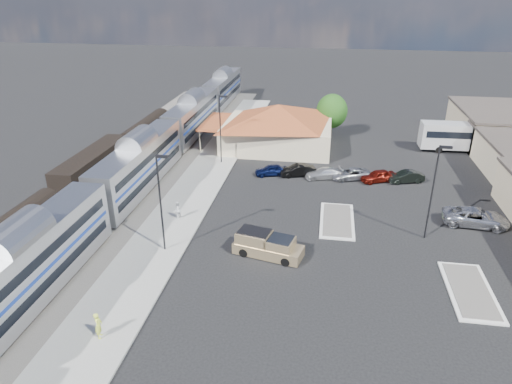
# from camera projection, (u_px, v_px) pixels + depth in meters

# --- Properties ---
(ground) EXTENTS (280.00, 280.00, 0.00)m
(ground) POSITION_uv_depth(u_px,v_px,m) (295.00, 228.00, 44.02)
(ground) COLOR black
(ground) RESTS_ON ground
(railbed) EXTENTS (16.00, 100.00, 0.12)m
(railbed) POSITION_uv_depth(u_px,v_px,m) (124.00, 182.00, 54.21)
(railbed) COLOR #4C4944
(railbed) RESTS_ON ground
(platform) EXTENTS (5.50, 92.00, 0.18)m
(platform) POSITION_uv_depth(u_px,v_px,m) (193.00, 193.00, 51.11)
(platform) COLOR gray
(platform) RESTS_ON ground
(passenger_train) EXTENTS (3.00, 104.00, 5.55)m
(passenger_train) POSITION_uv_depth(u_px,v_px,m) (140.00, 166.00, 51.03)
(passenger_train) COLOR silver
(passenger_train) RESTS_ON ground
(freight_cars) EXTENTS (2.80, 46.00, 4.00)m
(freight_cars) POSITION_uv_depth(u_px,v_px,m) (94.00, 169.00, 52.86)
(freight_cars) COLOR black
(freight_cars) RESTS_ON ground
(station_depot) EXTENTS (18.35, 12.24, 6.20)m
(station_depot) POSITION_uv_depth(u_px,v_px,m) (277.00, 126.00, 64.97)
(station_depot) COLOR #C0AE8C
(station_depot) RESTS_ON ground
(traffic_island_south) EXTENTS (3.30, 7.50, 0.21)m
(traffic_island_south) POSITION_uv_depth(u_px,v_px,m) (337.00, 220.00, 45.21)
(traffic_island_south) COLOR silver
(traffic_island_south) RESTS_ON ground
(traffic_island_north) EXTENTS (3.30, 7.50, 0.21)m
(traffic_island_north) POSITION_uv_depth(u_px,v_px,m) (470.00, 291.00, 34.77)
(traffic_island_north) COLOR silver
(traffic_island_north) RESTS_ON ground
(lamp_plat_s) EXTENTS (1.08, 0.25, 9.00)m
(lamp_plat_s) POSITION_uv_depth(u_px,v_px,m) (161.00, 196.00, 37.99)
(lamp_plat_s) COLOR black
(lamp_plat_s) RESTS_ON ground
(lamp_plat_n) EXTENTS (1.08, 0.25, 9.00)m
(lamp_plat_n) POSITION_uv_depth(u_px,v_px,m) (221.00, 124.00, 57.78)
(lamp_plat_n) COLOR black
(lamp_plat_n) RESTS_ON ground
(lamp_lot) EXTENTS (1.08, 0.25, 9.00)m
(lamp_lot) POSITION_uv_depth(u_px,v_px,m) (435.00, 185.00, 40.08)
(lamp_lot) COLOR black
(lamp_lot) RESTS_ON ground
(tree_depot) EXTENTS (4.71, 4.71, 6.63)m
(tree_depot) POSITION_uv_depth(u_px,v_px,m) (332.00, 111.00, 68.92)
(tree_depot) COLOR #382314
(tree_depot) RESTS_ON ground
(pickup_truck) EXTENTS (6.26, 3.45, 2.05)m
(pickup_truck) POSITION_uv_depth(u_px,v_px,m) (268.00, 246.00, 39.11)
(pickup_truck) COLOR tan
(pickup_truck) RESTS_ON ground
(suv) EXTENTS (6.34, 3.36, 1.70)m
(suv) POSITION_uv_depth(u_px,v_px,m) (476.00, 217.00, 44.17)
(suv) COLOR #ADAEB5
(suv) RESTS_ON ground
(coach_bus) EXTENTS (12.53, 3.08, 4.00)m
(coach_bus) POSITION_uv_depth(u_px,v_px,m) (467.00, 136.00, 63.42)
(coach_bus) COLOR silver
(coach_bus) RESTS_ON ground
(person_a) EXTENTS (0.65, 0.80, 1.91)m
(person_a) POSITION_uv_depth(u_px,v_px,m) (98.00, 325.00, 29.70)
(person_a) COLOR #CFE046
(person_a) RESTS_ON platform
(person_b) EXTENTS (0.94, 1.03, 1.74)m
(person_b) POSITION_uv_depth(u_px,v_px,m) (177.00, 210.00, 45.19)
(person_b) COLOR silver
(person_b) RESTS_ON platform
(parked_car_a) EXTENTS (4.30, 2.71, 1.36)m
(parked_car_a) POSITION_uv_depth(u_px,v_px,m) (271.00, 170.00, 55.97)
(parked_car_a) COLOR #0D1745
(parked_car_a) RESTS_ON ground
(parked_car_b) EXTENTS (4.66, 2.80, 1.45)m
(parked_car_b) POSITION_uv_depth(u_px,v_px,m) (298.00, 170.00, 55.76)
(parked_car_b) COLOR black
(parked_car_b) RESTS_ON ground
(parked_car_c) EXTENTS (4.85, 3.07, 1.31)m
(parked_car_c) POSITION_uv_depth(u_px,v_px,m) (324.00, 173.00, 55.06)
(parked_car_c) COLOR beige
(parked_car_c) RESTS_ON ground
(parked_car_d) EXTENTS (5.17, 3.63, 1.31)m
(parked_car_d) POSITION_uv_depth(u_px,v_px,m) (351.00, 174.00, 54.87)
(parked_car_d) COLOR gray
(parked_car_d) RESTS_ON ground
(parked_car_e) EXTENTS (4.56, 3.26, 1.44)m
(parked_car_e) POSITION_uv_depth(u_px,v_px,m) (378.00, 176.00, 54.11)
(parked_car_e) COLOR maroon
(parked_car_e) RESTS_ON ground
(parked_car_f) EXTENTS (4.49, 2.68, 1.40)m
(parked_car_f) POSITION_uv_depth(u_px,v_px,m) (406.00, 177.00, 53.93)
(parked_car_f) COLOR black
(parked_car_f) RESTS_ON ground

